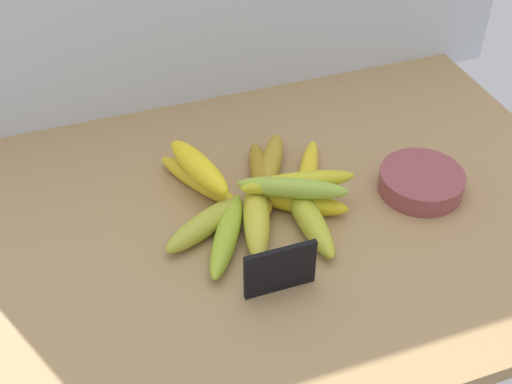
# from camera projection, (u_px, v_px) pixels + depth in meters

# --- Properties ---
(counter_top) EXTENTS (1.10, 0.76, 0.03)m
(counter_top) POSITION_uv_depth(u_px,v_px,m) (278.00, 222.00, 1.12)
(counter_top) COLOR #A38152
(counter_top) RESTS_ON ground
(chalkboard_sign) EXTENTS (0.11, 0.02, 0.08)m
(chalkboard_sign) POSITION_uv_depth(u_px,v_px,m) (280.00, 271.00, 0.97)
(chalkboard_sign) COLOR black
(chalkboard_sign) RESTS_ON counter_top
(fruit_bowl) EXTENTS (0.15, 0.15, 0.04)m
(fruit_bowl) POSITION_uv_depth(u_px,v_px,m) (421.00, 182.00, 1.15)
(fruit_bowl) COLOR #8F4346
(fruit_bowl) RESTS_ON counter_top
(banana_0) EXTENTS (0.04, 0.20, 0.04)m
(banana_0) POSITION_uv_depth(u_px,v_px,m) (307.00, 216.00, 1.08)
(banana_0) COLOR gold
(banana_0) RESTS_ON counter_top
(banana_1) EXTENTS (0.07, 0.19, 0.03)m
(banana_1) POSITION_uv_depth(u_px,v_px,m) (259.00, 177.00, 1.16)
(banana_1) COLOR #A07C1E
(banana_1) RESTS_ON counter_top
(banana_2) EXTENTS (0.12, 0.18, 0.04)m
(banana_2) POSITION_uv_depth(u_px,v_px,m) (227.00, 235.00, 1.05)
(banana_2) COLOR #9CBB2D
(banana_2) RESTS_ON counter_top
(banana_3) EXTENTS (0.16, 0.11, 0.04)m
(banana_3) POSITION_uv_depth(u_px,v_px,m) (204.00, 225.00, 1.07)
(banana_3) COLOR gold
(banana_3) RESTS_ON counter_top
(banana_4) EXTENTS (0.16, 0.12, 0.04)m
(banana_4) POSITION_uv_depth(u_px,v_px,m) (299.00, 201.00, 1.11)
(banana_4) COLOR yellow
(banana_4) RESTS_ON counter_top
(banana_5) EXTENTS (0.10, 0.19, 0.04)m
(banana_5) POSITION_uv_depth(u_px,v_px,m) (256.00, 217.00, 1.08)
(banana_5) COLOR gold
(banana_5) RESTS_ON counter_top
(banana_6) EXTENTS (0.12, 0.18, 0.03)m
(banana_6) POSITION_uv_depth(u_px,v_px,m) (198.00, 181.00, 1.15)
(banana_6) COLOR yellow
(banana_6) RESTS_ON counter_top
(banana_7) EXTENTS (0.12, 0.19, 0.03)m
(banana_7) POSITION_uv_depth(u_px,v_px,m) (307.00, 175.00, 1.17)
(banana_7) COLOR yellow
(banana_7) RESTS_ON counter_top
(banana_8) EXTENTS (0.11, 0.16, 0.04)m
(banana_8) POSITION_uv_depth(u_px,v_px,m) (271.00, 162.00, 1.19)
(banana_8) COLOR #AF9026
(banana_8) RESTS_ON counter_top
(banana_9) EXTENTS (0.09, 0.17, 0.04)m
(banana_9) POSITION_uv_depth(u_px,v_px,m) (199.00, 167.00, 1.12)
(banana_9) COLOR yellow
(banana_9) RESTS_ON banana_6
(banana_10) EXTENTS (0.18, 0.11, 0.03)m
(banana_10) POSITION_uv_depth(u_px,v_px,m) (293.00, 188.00, 1.08)
(banana_10) COLOR #97B839
(banana_10) RESTS_ON banana_4
(banana_11) EXTENTS (0.20, 0.06, 0.03)m
(banana_11) POSITION_uv_depth(u_px,v_px,m) (298.00, 182.00, 1.09)
(banana_11) COLOR gold
(banana_11) RESTS_ON banana_4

